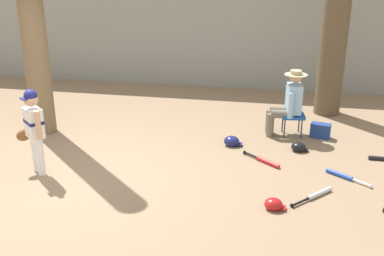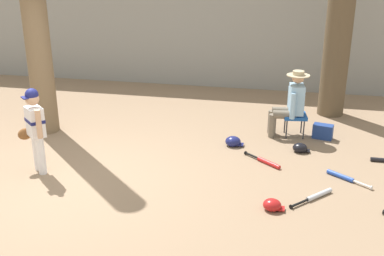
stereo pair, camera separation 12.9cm
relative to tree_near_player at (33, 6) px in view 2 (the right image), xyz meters
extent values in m
plane|color=#897056|center=(1.36, -1.79, -2.26)|extent=(60.00, 60.00, 0.00)
cube|color=gray|center=(1.36, 3.80, -0.98)|extent=(18.00, 0.36, 2.56)
cone|color=brown|center=(0.00, 0.00, -2.26)|extent=(0.74, 0.74, 0.26)
cone|color=brown|center=(5.20, 2.10, -2.26)|extent=(0.79, 0.79, 0.31)
cylinder|color=white|center=(0.82, -1.67, -1.97)|extent=(0.12, 0.12, 0.58)
cylinder|color=white|center=(0.68, -1.55, -1.97)|extent=(0.12, 0.12, 0.58)
cube|color=white|center=(0.75, -1.61, -1.46)|extent=(0.36, 0.35, 0.44)
cube|color=navy|center=(0.75, -1.61, -1.44)|extent=(0.37, 0.36, 0.05)
sphere|color=tan|center=(0.75, -1.61, -1.11)|extent=(0.20, 0.20, 0.20)
sphere|color=navy|center=(0.75, -1.61, -1.05)|extent=(0.19, 0.19, 0.19)
cube|color=navy|center=(0.69, -1.68, -1.08)|extent=(0.17, 0.17, 0.02)
cylinder|color=tan|center=(0.92, -1.79, -1.42)|extent=(0.11, 0.11, 0.42)
cylinder|color=tan|center=(0.57, -1.50, -1.54)|extent=(0.11, 0.11, 0.40)
ellipsoid|color=brown|center=(0.51, -1.53, -1.70)|extent=(0.24, 0.24, 0.18)
cube|color=#194C9E|center=(4.48, 0.69, -1.88)|extent=(0.45, 0.45, 0.06)
cylinder|color=#333338|center=(4.35, 0.52, -2.07)|extent=(0.02, 0.02, 0.38)
cylinder|color=#333338|center=(4.32, 0.82, -2.07)|extent=(0.02, 0.02, 0.38)
cylinder|color=#333338|center=(4.65, 0.56, -2.07)|extent=(0.02, 0.02, 0.38)
cylinder|color=#333338|center=(4.61, 0.86, -2.07)|extent=(0.02, 0.02, 0.38)
cylinder|color=#6B6051|center=(4.10, 0.54, -2.05)|extent=(0.13, 0.13, 0.43)
cylinder|color=#6B6051|center=(4.08, 0.74, -2.05)|extent=(0.13, 0.13, 0.43)
cylinder|color=#6B6051|center=(4.30, 0.57, -1.83)|extent=(0.42, 0.20, 0.15)
cylinder|color=#6B6051|center=(4.27, 0.77, -1.83)|extent=(0.42, 0.20, 0.15)
cube|color=#8CB7D8|center=(4.48, 0.69, -1.57)|extent=(0.28, 0.39, 0.52)
cylinder|color=#8CB7D8|center=(4.43, 0.46, -1.63)|extent=(0.10, 0.10, 0.46)
cylinder|color=#8CB7D8|center=(4.38, 0.90, -1.63)|extent=(0.10, 0.10, 0.46)
sphere|color=tan|center=(4.48, 0.69, -1.17)|extent=(0.22, 0.22, 0.22)
cylinder|color=tan|center=(4.48, 0.69, -1.14)|extent=(0.40, 0.40, 0.02)
cylinder|color=tan|center=(4.48, 0.69, -1.11)|extent=(0.20, 0.20, 0.09)
cube|color=navy|center=(4.99, 0.67, -2.13)|extent=(0.37, 0.25, 0.26)
cylinder|color=#B7BCC6|center=(4.85, -1.55, -2.23)|extent=(0.37, 0.39, 0.07)
cylinder|color=black|center=(4.58, -1.84, -2.23)|extent=(0.24, 0.25, 0.03)
cylinder|color=black|center=(4.48, -1.95, -2.23)|extent=(0.05, 0.05, 0.06)
cylinder|color=red|center=(4.12, -0.66, -2.23)|extent=(0.38, 0.33, 0.07)
cylinder|color=black|center=(3.84, -0.43, -2.23)|extent=(0.25, 0.21, 0.03)
cylinder|color=black|center=(3.72, -0.34, -2.23)|extent=(0.05, 0.05, 0.06)
cylinder|color=#2347AD|center=(5.17, -0.89, -2.23)|extent=(0.38, 0.30, 0.07)
cylinder|color=silver|center=(5.46, -1.10, -2.23)|extent=(0.25, 0.19, 0.03)
cylinder|color=silver|center=(5.57, -1.19, -2.23)|extent=(0.05, 0.06, 0.06)
cylinder|color=black|center=(5.63, -1.84, -2.23)|extent=(0.03, 0.06, 0.06)
ellipsoid|color=#A81919|center=(4.24, -2.02, -2.19)|extent=(0.24, 0.22, 0.16)
cube|color=#A81919|center=(4.35, -2.02, -2.23)|extent=(0.10, 0.12, 0.02)
ellipsoid|color=navy|center=(3.47, -0.01, -2.19)|extent=(0.27, 0.24, 0.18)
cube|color=navy|center=(3.60, -0.01, -2.23)|extent=(0.11, 0.13, 0.02)
ellipsoid|color=black|center=(4.59, -0.04, -2.19)|extent=(0.24, 0.22, 0.16)
cube|color=black|center=(4.71, -0.04, -2.23)|extent=(0.10, 0.12, 0.02)
camera|label=1|loc=(4.21, -7.42, 0.86)|focal=43.76mm
camera|label=2|loc=(4.33, -7.40, 0.86)|focal=43.76mm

